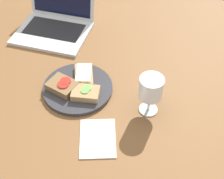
# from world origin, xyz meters

# --- Properties ---
(wooden_table) EXTENTS (1.40, 1.40, 0.03)m
(wooden_table) POSITION_xyz_m (0.00, 0.00, 0.01)
(wooden_table) COLOR brown
(wooden_table) RESTS_ON ground
(plate) EXTENTS (0.25, 0.25, 0.01)m
(plate) POSITION_xyz_m (-0.05, -0.06, 0.04)
(plate) COLOR #333338
(plate) RESTS_ON wooden_table
(sandwich_with_cheese) EXTENTS (0.10, 0.13, 0.03)m
(sandwich_with_cheese) POSITION_xyz_m (-0.05, -0.01, 0.06)
(sandwich_with_cheese) COLOR #A88456
(sandwich_with_cheese) RESTS_ON plate
(sandwich_with_tomato) EXTENTS (0.12, 0.10, 0.03)m
(sandwich_with_tomato) POSITION_xyz_m (-0.10, -0.08, 0.06)
(sandwich_with_tomato) COLOR brown
(sandwich_with_tomato) RESTS_ON plate
(sandwich_with_cucumber) EXTENTS (0.10, 0.08, 0.03)m
(sandwich_with_cucumber) POSITION_xyz_m (-0.01, -0.09, 0.06)
(sandwich_with_cucumber) COLOR #A88456
(sandwich_with_cucumber) RESTS_ON plate
(wine_glass) EXTENTS (0.08, 0.08, 0.15)m
(wine_glass) POSITION_xyz_m (0.21, -0.08, 0.13)
(wine_glass) COLOR white
(wine_glass) RESTS_ON wooden_table
(laptop) EXTENTS (0.30, 0.28, 0.21)m
(laptop) POSITION_xyz_m (-0.27, 0.26, 0.07)
(laptop) COLOR silver
(laptop) RESTS_ON wooden_table
(napkin) EXTENTS (0.15, 0.17, 0.00)m
(napkin) POSITION_xyz_m (0.08, -0.24, 0.03)
(napkin) COLOR white
(napkin) RESTS_ON wooden_table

